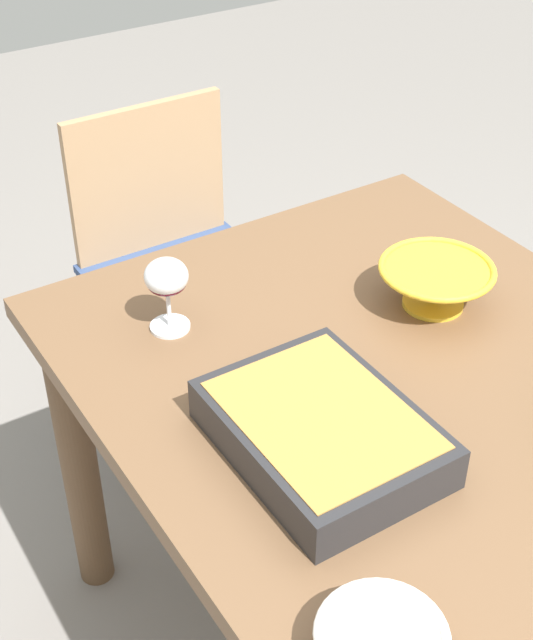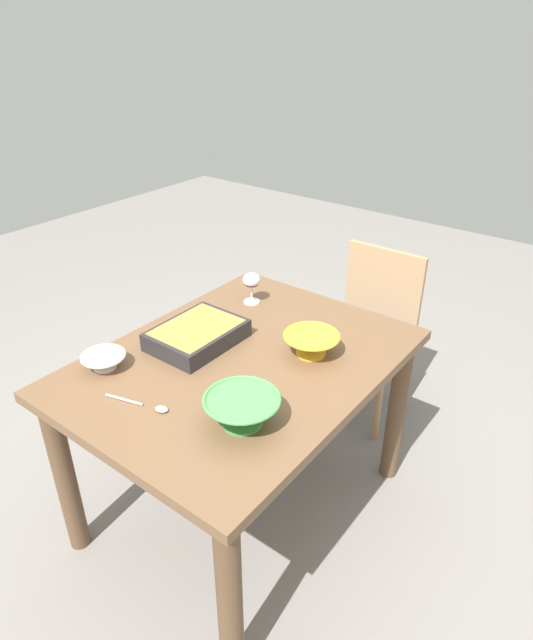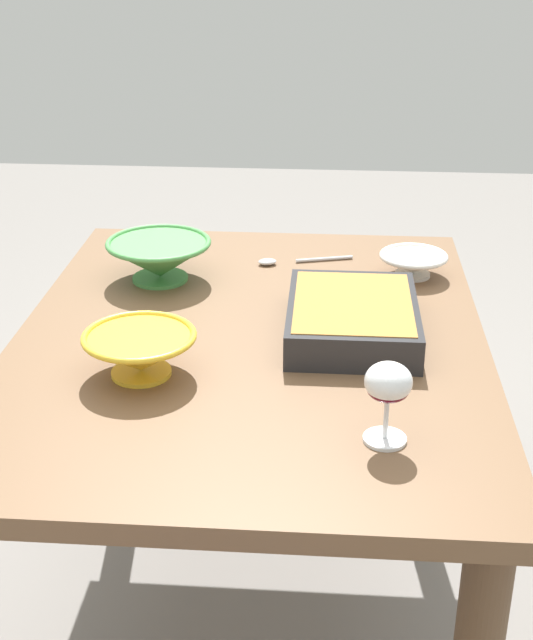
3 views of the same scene
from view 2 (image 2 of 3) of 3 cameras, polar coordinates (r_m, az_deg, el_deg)
The scene contains 9 objects.
ground_plane at distance 2.48m, azimuth -2.25°, elevation -18.80°, with size 8.00×8.00×0.00m, color gray.
dining_table at distance 2.05m, azimuth -2.59°, elevation -6.91°, with size 1.24×0.94×0.75m.
chair at distance 2.81m, azimuth 10.86°, elevation -0.31°, with size 0.39×0.44×0.85m.
wine_glass at distance 2.33m, azimuth -1.59°, elevation 4.02°, with size 0.08×0.08×0.14m.
casserole_dish at distance 2.07m, azimuth -7.30°, elevation -1.46°, with size 0.34×0.26×0.07m.
mixing_bowl at distance 1.66m, azimuth -2.59°, elevation -9.33°, with size 0.24×0.24×0.10m.
small_bowl at distance 1.99m, azimuth 4.74°, elevation -2.42°, with size 0.21×0.21×0.08m.
serving_bowl at distance 2.00m, azimuth -16.72°, elevation -4.04°, with size 0.16×0.16×0.06m.
serving_spoon at distance 1.79m, azimuth -12.24°, elevation -8.82°, with size 0.08×0.23×0.01m.
Camera 2 is at (1.26, 1.08, 1.84)m, focal length 30.45 mm.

